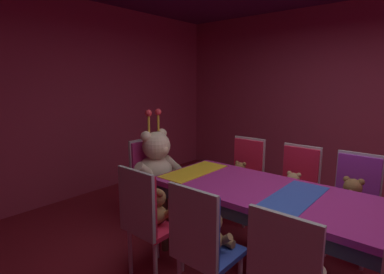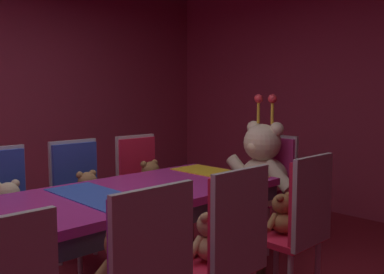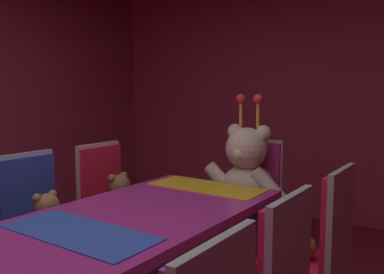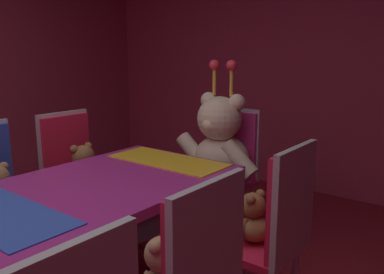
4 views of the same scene
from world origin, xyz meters
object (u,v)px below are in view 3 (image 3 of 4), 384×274
at_px(banquet_table, 80,251).
at_px(teddy_left_2, 48,220).
at_px(chair_left_3, 106,195).
at_px(chair_right_3, 324,239).
at_px(throne_chair, 255,187).
at_px(teddy_right_3, 298,238).
at_px(chair_left_2, 34,214).
at_px(teddy_left_3, 121,198).
at_px(king_teddy_bear, 246,173).

height_order(banquet_table, teddy_left_2, teddy_left_2).
bearing_deg(chair_left_3, chair_right_3, 0.12).
bearing_deg(throne_chair, teddy_right_3, 38.15).
bearing_deg(chair_left_2, banquet_table, -21.72).
relative_size(teddy_left_3, king_teddy_bear, 0.38).
bearing_deg(chair_right_3, teddy_left_3, 0.13).
bearing_deg(king_teddy_bear, teddy_left_2, -27.65).
xyz_separation_m(teddy_right_3, throne_chair, (-0.68, 0.87, 0.02)).
relative_size(banquet_table, chair_left_3, 2.56).
xyz_separation_m(chair_left_2, chair_left_3, (0.02, 0.60, 0.00)).
bearing_deg(teddy_right_3, banquet_table, 53.97).
bearing_deg(teddy_right_3, teddy_left_2, 23.96).
bearing_deg(teddy_right_3, chair_left_3, 0.13).
height_order(chair_left_2, teddy_right_3, chair_left_2).
distance_m(chair_left_3, teddy_right_3, 1.49).
bearing_deg(teddy_left_2, chair_left_3, 101.50).
height_order(chair_left_3, teddy_left_3, chair_left_3).
height_order(chair_left_3, throne_chair, same).
height_order(teddy_left_2, chair_right_3, chair_right_3).
bearing_deg(chair_right_3, throne_chair, -46.48).
xyz_separation_m(teddy_left_2, throne_chair, (0.68, 1.47, 0.01)).
relative_size(chair_left_3, chair_right_3, 1.00).
bearing_deg(chair_left_2, teddy_left_3, 74.38).
bearing_deg(teddy_right_3, chair_right_3, -180.00).
bearing_deg(teddy_left_3, chair_left_3, -180.00).
height_order(teddy_left_3, throne_chair, throne_chair).
bearing_deg(chair_right_3, chair_left_3, 0.12).
distance_m(banquet_table, teddy_left_2, 0.76).
bearing_deg(chair_left_2, king_teddy_bear, 57.58).
bearing_deg(banquet_table, throne_chair, 90.00).
relative_size(chair_left_3, teddy_right_3, 3.52).
bearing_deg(teddy_left_2, throne_chair, 65.12).
height_order(chair_right_3, king_teddy_bear, king_teddy_bear).
distance_m(chair_left_3, chair_right_3, 1.63).
xyz_separation_m(banquet_table, teddy_right_3, (0.68, 0.94, -0.08)).
height_order(banquet_table, throne_chair, throne_chair).
relative_size(chair_right_3, throne_chair, 1.00).
distance_m(teddy_left_2, king_teddy_bear, 1.48).
bearing_deg(throne_chair, banquet_table, -0.00).
height_order(chair_left_2, chair_right_3, same).
xyz_separation_m(teddy_left_2, chair_right_3, (1.51, 0.61, 0.01)).
bearing_deg(teddy_left_3, teddy_left_2, -92.24).
xyz_separation_m(banquet_table, king_teddy_bear, (0.00, 1.63, 0.09)).
bearing_deg(throne_chair, teddy_left_3, -37.15).
distance_m(throne_chair, king_teddy_bear, 0.22).
xyz_separation_m(teddy_left_3, king_teddy_bear, (0.66, 0.70, 0.15)).
xyz_separation_m(teddy_left_2, chair_left_3, (-0.12, 0.60, 0.01)).
height_order(chair_right_3, throne_chair, same).
xyz_separation_m(chair_left_2, teddy_right_3, (1.51, 0.61, -0.02)).
relative_size(teddy_right_3, throne_chair, 0.28).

